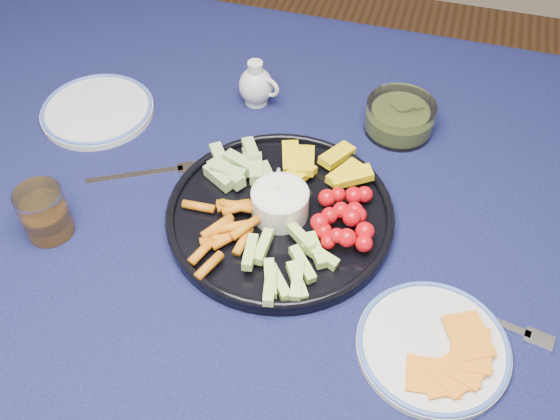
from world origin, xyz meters
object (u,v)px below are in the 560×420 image
(side_plate_extra, at_px, (97,110))
(dining_table, at_px, (320,251))
(creamer_pitcher, at_px, (256,85))
(pickle_bowl, at_px, (400,118))
(crudite_platter, at_px, (279,210))
(cheese_plate, at_px, (433,345))
(juice_tumbler, at_px, (45,215))

(side_plate_extra, bearing_deg, dining_table, -15.18)
(creamer_pitcher, height_order, pickle_bowl, creamer_pitcher)
(dining_table, relative_size, pickle_bowl, 14.20)
(dining_table, xyz_separation_m, creamer_pitcher, (-0.18, 0.23, 0.12))
(crudite_platter, bearing_deg, pickle_bowl, 61.18)
(creamer_pitcher, height_order, cheese_plate, creamer_pitcher)
(dining_table, height_order, juice_tumbler, juice_tumbler)
(creamer_pitcher, distance_m, pickle_bowl, 0.26)
(dining_table, relative_size, side_plate_extra, 8.48)
(creamer_pitcher, bearing_deg, crudite_platter, -65.50)
(crudite_platter, height_order, side_plate_extra, crudite_platter)
(crudite_platter, xyz_separation_m, side_plate_extra, (-0.38, 0.15, -0.01))
(dining_table, bearing_deg, creamer_pitcher, 127.96)
(pickle_bowl, bearing_deg, crudite_platter, -118.82)
(cheese_plate, bearing_deg, juice_tumbler, 176.21)
(juice_tumbler, relative_size, side_plate_extra, 0.41)
(pickle_bowl, bearing_deg, cheese_plate, -74.77)
(dining_table, height_order, pickle_bowl, pickle_bowl)
(side_plate_extra, bearing_deg, crudite_platter, -21.10)
(crudite_platter, bearing_deg, creamer_pitcher, 114.50)
(pickle_bowl, distance_m, juice_tumbler, 0.59)
(side_plate_extra, bearing_deg, cheese_plate, -25.56)
(cheese_plate, height_order, juice_tumbler, juice_tumbler)
(cheese_plate, relative_size, side_plate_extra, 0.99)
(dining_table, relative_size, creamer_pitcher, 19.77)
(crudite_platter, distance_m, pickle_bowl, 0.29)
(creamer_pitcher, relative_size, juice_tumbler, 1.03)
(crudite_platter, xyz_separation_m, creamer_pitcher, (-0.12, 0.26, 0.02))
(crudite_platter, distance_m, juice_tumbler, 0.34)
(creamer_pitcher, bearing_deg, pickle_bowl, -0.55)
(dining_table, bearing_deg, crudite_platter, -157.42)
(crudite_platter, bearing_deg, cheese_plate, -31.69)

